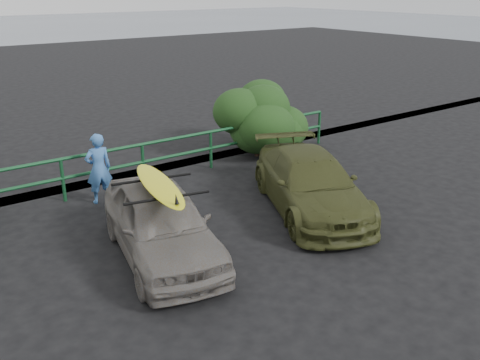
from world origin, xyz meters
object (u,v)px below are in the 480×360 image
object	(u,v)px
sedan	(161,224)
surfboard	(159,185)
guardrail	(105,171)
man	(99,169)
olive_vehicle	(310,183)

from	to	relation	value
sedan	surfboard	world-z (taller)	surfboard
guardrail	surfboard	xyz separation A→B (m)	(-0.47, -3.68, 0.88)
man	surfboard	distance (m)	3.19
guardrail	man	size ratio (longest dim) A/B	8.69
surfboard	sedan	bearing A→B (deg)	116.33
surfboard	guardrail	bearing A→B (deg)	95.07
olive_vehicle	surfboard	distance (m)	3.72
surfboard	man	bearing A→B (deg)	100.09
guardrail	surfboard	world-z (taller)	surfboard
olive_vehicle	man	xyz separation A→B (m)	(-3.51, 3.13, 0.18)
man	guardrail	bearing A→B (deg)	-117.98
guardrail	sedan	xyz separation A→B (m)	(-0.47, -3.68, 0.14)
surfboard	olive_vehicle	bearing A→B (deg)	12.30
olive_vehicle	man	world-z (taller)	man
sedan	man	xyz separation A→B (m)	(0.12, 3.13, 0.15)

